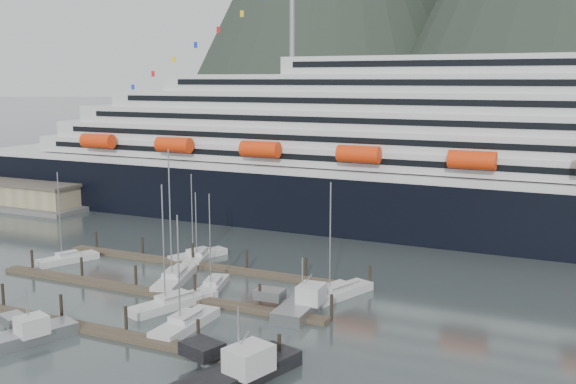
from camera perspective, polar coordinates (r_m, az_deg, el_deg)
name	(u,v)px	position (r m, az deg, el deg)	size (l,w,h in m)	color
ground	(169,307)	(81.64, -10.07, -9.54)	(1600.00, 1600.00, 0.00)	#45514F
cruise_ship	(507,166)	(119.15, 18.02, 2.11)	(210.00, 30.40, 50.30)	black
warehouse	(11,191)	(159.07, -22.43, 0.06)	(46.00, 20.00, 5.80)	#595956
dock_near	(76,325)	(77.35, -17.48, -10.70)	(48.18, 2.28, 3.20)	#3F3428
dock_mid	(151,291)	(86.68, -11.55, -8.24)	(48.18, 2.28, 3.20)	#3F3428
dock_far	(207,266)	(96.86, -6.88, -6.21)	(48.18, 2.28, 3.20)	#3F3428
sailboat_a	(68,259)	(104.10, -18.13, -5.44)	(5.65, 9.06, 13.83)	silver
sailboat_b	(175,279)	(90.52, -9.57, -7.30)	(6.24, 11.62, 18.32)	silver
sailboat_c	(213,286)	(87.04, -6.39, -7.95)	(4.73, 8.81, 12.90)	silver
sailboat_d	(173,303)	(81.37, -9.68, -9.28)	(6.23, 11.65, 15.19)	silver
sailboat_e	(198,255)	(102.14, -7.61, -5.33)	(5.80, 9.42, 13.19)	silver
sailboat_f	(198,258)	(100.77, -7.59, -5.54)	(5.09, 9.06, 10.79)	silver
sailboat_g	(336,294)	(83.70, 4.06, -8.62)	(6.42, 11.70, 14.97)	silver
sailboat_h	(185,325)	(74.50, -8.68, -11.05)	(3.04, 9.93, 13.16)	silver
trawler_b	(28,334)	(75.08, -21.15, -11.12)	(8.27, 10.06, 6.17)	#989B9E
trawler_d	(238,371)	(61.87, -4.28, -14.87)	(10.44, 13.40, 7.67)	black
trawler_e	(301,304)	(78.66, 1.13, -9.45)	(8.38, 10.99, 7.01)	#989B9E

